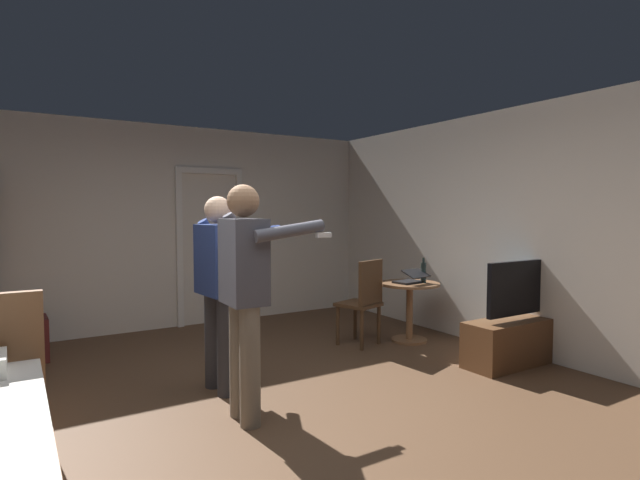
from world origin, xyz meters
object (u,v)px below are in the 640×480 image
at_px(wooden_chair, 364,299).
at_px(person_striped_shirt, 220,279).
at_px(laptop, 411,279).
at_px(person_blue_shirt, 246,286).
at_px(tv_flatscreen, 517,335).
at_px(bottle_on_table, 423,272).
at_px(suitcase_dark, 16,341).
at_px(side_table, 410,301).

relative_size(wooden_chair, person_striped_shirt, 0.59).
bearing_deg(laptop, person_blue_shirt, -158.28).
bearing_deg(person_blue_shirt, laptop, 21.72).
xyz_separation_m(tv_flatscreen, bottle_on_table, (-0.22, 1.14, 0.54)).
bearing_deg(wooden_chair, suitcase_dark, 158.61).
relative_size(bottle_on_table, person_blue_shirt, 0.17).
xyz_separation_m(wooden_chair, person_striped_shirt, (-1.91, -0.50, 0.43)).
relative_size(laptop, bottle_on_table, 1.24).
bearing_deg(person_striped_shirt, bottle_on_table, 6.28).
xyz_separation_m(side_table, laptop, (-0.02, -0.04, 0.28)).
relative_size(side_table, laptop, 1.90).
relative_size(tv_flatscreen, person_striped_shirt, 0.74).
xyz_separation_m(side_table, wooden_chair, (-0.58, 0.13, 0.07)).
relative_size(person_blue_shirt, person_striped_shirt, 1.04).
distance_m(laptop, suitcase_dark, 4.27).
height_order(person_blue_shirt, suitcase_dark, person_blue_shirt).
distance_m(bottle_on_table, suitcase_dark, 4.44).
bearing_deg(suitcase_dark, wooden_chair, -22.81).
bearing_deg(person_blue_shirt, side_table, 22.37).
distance_m(wooden_chair, person_striped_shirt, 2.02).
relative_size(wooden_chair, suitcase_dark, 1.72).
distance_m(side_table, laptop, 0.28).
distance_m(tv_flatscreen, laptop, 1.32).
height_order(person_striped_shirt, suitcase_dark, person_striped_shirt).
xyz_separation_m(bottle_on_table, wooden_chair, (-0.72, 0.21, -0.28)).
bearing_deg(bottle_on_table, side_table, 150.26).
xyz_separation_m(wooden_chair, suitcase_dark, (-3.40, 1.33, -0.32)).
height_order(tv_flatscreen, wooden_chair, tv_flatscreen).
relative_size(bottle_on_table, suitcase_dark, 0.52).
bearing_deg(side_table, tv_flatscreen, -73.60).
bearing_deg(side_table, person_blue_shirt, -157.63).
bearing_deg(tv_flatscreen, person_striped_shirt, 163.39).
distance_m(tv_flatscreen, bottle_on_table, 1.28).
height_order(side_table, suitcase_dark, side_table).
distance_m(side_table, wooden_chair, 0.59).
height_order(side_table, bottle_on_table, bottle_on_table).
bearing_deg(laptop, person_striped_shirt, -172.45).
bearing_deg(wooden_chair, tv_flatscreen, -55.33).
xyz_separation_m(tv_flatscreen, side_table, (-0.36, 1.22, 0.19)).
xyz_separation_m(side_table, suitcase_dark, (-3.98, 1.47, -0.25)).
bearing_deg(side_table, laptop, -118.84).
distance_m(bottle_on_table, wooden_chair, 0.80).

